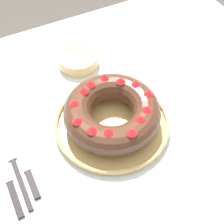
% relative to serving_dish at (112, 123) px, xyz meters
% --- Properties ---
extents(ground_plane, '(8.00, 8.00, 0.00)m').
position_rel_serving_dish_xyz_m(ground_plane, '(-0.01, -0.04, -0.73)').
color(ground_plane, '#4C4742').
extents(dining_table, '(1.35, 1.14, 0.72)m').
position_rel_serving_dish_xyz_m(dining_table, '(-0.01, -0.04, -0.09)').
color(dining_table, silver).
rests_on(dining_table, ground_plane).
extents(serving_dish, '(0.32, 0.32, 0.02)m').
position_rel_serving_dish_xyz_m(serving_dish, '(0.00, 0.00, 0.00)').
color(serving_dish, tan).
rests_on(serving_dish, dining_table).
extents(bundt_cake, '(0.26, 0.26, 0.09)m').
position_rel_serving_dish_xyz_m(bundt_cake, '(-0.00, -0.00, 0.05)').
color(bundt_cake, '#4C2D1E').
rests_on(bundt_cake, serving_dish).
extents(fork, '(0.02, 0.21, 0.01)m').
position_rel_serving_dish_xyz_m(fork, '(-0.28, -0.01, -0.01)').
color(fork, black).
rests_on(fork, dining_table).
extents(serving_knife, '(0.02, 0.22, 0.01)m').
position_rel_serving_dish_xyz_m(serving_knife, '(-0.31, -0.04, -0.01)').
color(serving_knife, black).
rests_on(serving_knife, dining_table).
extents(cake_knife, '(0.02, 0.18, 0.01)m').
position_rel_serving_dish_xyz_m(cake_knife, '(-0.26, -0.03, -0.01)').
color(cake_knife, black).
rests_on(cake_knife, dining_table).
extents(side_bowl, '(0.13, 0.13, 0.04)m').
position_rel_serving_dish_xyz_m(side_bowl, '(0.02, 0.28, 0.01)').
color(side_bowl, tan).
rests_on(side_bowl, dining_table).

